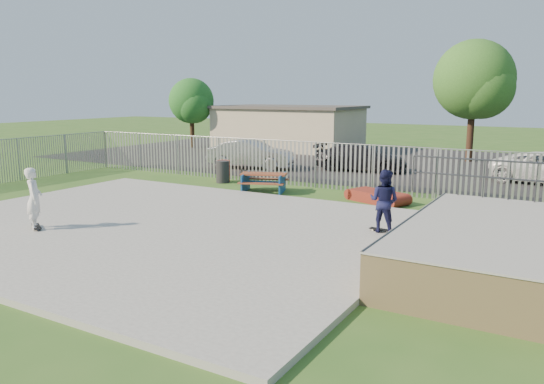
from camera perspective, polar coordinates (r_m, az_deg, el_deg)
The scene contains 18 objects.
ground at distance 16.62m, azimuth -12.21°, elevation -3.90°, with size 120.00×120.00×0.00m, color #325F20.
concrete_slab at distance 16.60m, azimuth -12.22°, elevation -3.65°, with size 15.00×12.00×0.15m, color gray.
quarter_pipe at distance 13.39m, azimuth 23.03°, elevation -5.54°, with size 5.50×7.05×2.19m.
fence at distance 19.42m, azimuth -0.97°, elevation 1.43°, with size 26.04×16.02×2.00m.
picnic_table at distance 22.21m, azimuth -0.89°, elevation 1.03°, with size 2.31×2.10×0.80m.
funbox at distance 20.55m, azimuth 11.25°, elevation -0.51°, with size 2.32×1.73×0.42m.
trash_bin_red at distance 24.88m, azimuth -5.26°, elevation 2.25°, with size 0.61×0.61×1.01m, color maroon.
trash_bin_grey at distance 24.67m, azimuth -5.33°, elevation 2.18°, with size 0.61×0.61×1.02m, color #242426.
parking_lot at distance 32.94m, azimuth 10.67°, elevation 3.27°, with size 40.00×18.00×0.02m, color black.
car_silver at distance 29.19m, azimuth -2.25°, elevation 4.09°, with size 1.65×4.73×1.56m, color #A8A8AD.
car_dark at distance 28.66m, azimuth 9.54°, elevation 3.69°, with size 1.98×4.88×1.42m, color black.
building at distance 39.71m, azimuth 1.76°, elevation 6.97°, with size 10.40×6.40×3.20m.
tree_left at distance 41.05m, azimuth -8.67°, elevation 9.65°, with size 3.40×3.40×5.24m.
tree_mid at distance 34.22m, azimuth 20.89°, elevation 11.20°, with size 4.69×4.69×7.24m.
skateboard_a at distance 15.64m, azimuth 11.84°, elevation -4.08°, with size 0.81×0.27×0.08m.
skateboard_b at distance 17.16m, azimuth -24.00°, elevation -3.48°, with size 0.79×0.57×0.08m.
skater_navy at distance 15.44m, azimuth 11.96°, elevation -0.95°, with size 0.88×0.69×1.82m, color #12153A.
skater_white at distance 16.98m, azimuth -24.21°, elevation -0.63°, with size 0.66×0.43×1.82m, color silver.
Camera 1 is at (10.97, -11.80, 4.07)m, focal length 35.00 mm.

